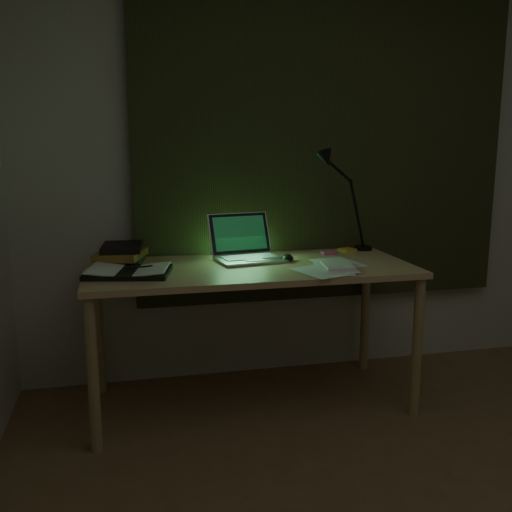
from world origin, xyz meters
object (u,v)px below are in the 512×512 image
at_px(open_textbook, 128,271).
at_px(book_stack, 122,253).
at_px(desk, 251,336).
at_px(loose_papers, 328,266).
at_px(laptop, 250,238).
at_px(desk_lamp, 365,203).

distance_m(open_textbook, book_stack, 0.28).
bearing_deg(open_textbook, desk, 18.16).
distance_m(desk, book_stack, 0.79).
bearing_deg(open_textbook, book_stack, 107.86).
xyz_separation_m(open_textbook, loose_papers, (0.97, -0.06, -0.01)).
bearing_deg(open_textbook, loose_papers, 8.41).
height_order(desk, laptop, laptop).
distance_m(laptop, open_textbook, 0.66).
height_order(desk, book_stack, book_stack).
bearing_deg(desk, loose_papers, -18.81).
xyz_separation_m(desk, open_textbook, (-0.61, -0.07, 0.39)).
relative_size(desk, desk_lamp, 2.99).
relative_size(laptop, open_textbook, 1.01).
bearing_deg(desk_lamp, open_textbook, -162.97).
xyz_separation_m(laptop, book_stack, (-0.66, 0.09, -0.07)).
bearing_deg(laptop, desk_lamp, 4.26).
distance_m(open_textbook, desk_lamp, 1.41).
height_order(open_textbook, book_stack, book_stack).
height_order(laptop, book_stack, laptop).
bearing_deg(loose_papers, desk_lamp, 48.14).
height_order(laptop, loose_papers, laptop).
bearing_deg(loose_papers, open_textbook, 176.61).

